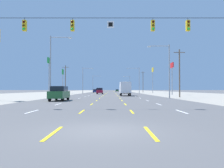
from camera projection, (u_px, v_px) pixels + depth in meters
ground_plane at (112, 94)px, 74.36m from camera, size 572.00×572.00×0.00m
lot_apron_left at (39, 94)px, 74.48m from camera, size 28.00×440.00×0.01m
lot_apron_right at (185, 94)px, 74.25m from camera, size 28.00×440.00×0.01m
lane_markings at (112, 92)px, 112.85m from camera, size 10.64×227.60×0.01m
signal_span_wire at (109, 47)px, 18.82m from camera, size 25.70×0.53×9.01m
suv_far_left_nearest at (60, 93)px, 29.91m from camera, size 1.98×4.90×1.98m
box_truck_inner_right_near at (126, 88)px, 51.70m from camera, size 2.40×7.20×3.23m
suv_inner_left_mid at (101, 91)px, 71.18m from camera, size 1.98×4.90×1.98m
hatchback_far_left_midfar at (96, 91)px, 97.01m from camera, size 1.72×3.90×1.54m
suv_far_left_far at (99, 90)px, 112.63m from camera, size 1.98×4.90×1.98m
sedan_inner_right_farther at (118, 90)px, 133.26m from camera, size 1.80×4.50×1.46m
pole_sign_left_row_1 at (50, 67)px, 51.99m from camera, size 0.24×2.36×9.01m
pole_sign_left_row_2 at (64, 75)px, 76.53m from camera, size 0.24×1.87×8.53m
pole_sign_right_row_1 at (173, 70)px, 60.82m from camera, size 0.24×2.69×8.94m
pole_sign_right_row_2 at (154, 74)px, 85.34m from camera, size 0.24×2.49×9.92m
streetlight_left_row_0 at (53, 63)px, 37.45m from camera, size 3.71×0.26×10.71m
streetlight_right_row_0 at (168, 67)px, 37.34m from camera, size 3.76×0.26×9.22m
streetlight_left_row_1 at (85, 78)px, 78.85m from camera, size 3.87×0.26×9.36m
streetlight_right_row_1 at (139, 78)px, 78.77m from camera, size 4.63×0.26×9.37m
streetlight_left_row_2 at (95, 82)px, 120.27m from camera, size 4.62×0.26×9.02m
streetlight_right_row_2 at (130, 83)px, 120.17m from camera, size 3.58×0.26×8.84m
utility_pole_right_row_0 at (181, 72)px, 42.58m from camera, size 2.20×0.26×9.34m
utility_pole_left_row_1 at (66, 79)px, 72.76m from camera, size 2.20×0.26×9.44m
utility_pole_right_row_2 at (144, 82)px, 105.67m from camera, size 2.20×0.26×10.11m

